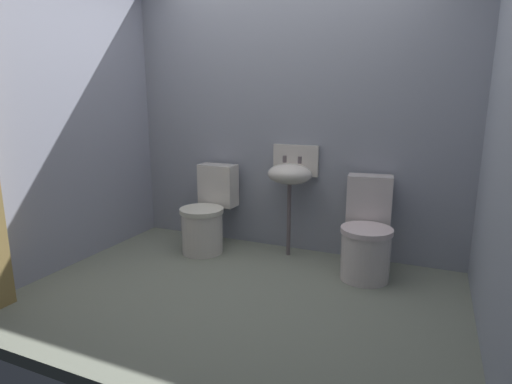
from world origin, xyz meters
The scene contains 6 objects.
ground_plane centered at (0.00, 0.00, -0.04)m, with size 3.52×2.42×0.08m, color gray.
wall_back centered at (0.00, 1.06, 1.22)m, with size 3.52×0.10×2.44m, color #9196A5.
wall_left centered at (-1.61, 0.10, 1.22)m, with size 0.10×2.22×2.44m, color #9296A9.
toilet_left centered at (-0.67, 0.66, 0.32)m, with size 0.42×0.61×0.78m.
toilet_right centered at (0.79, 0.66, 0.32)m, with size 0.45×0.63×0.78m.
sink centered at (0.08, 0.85, 0.75)m, with size 0.42×0.34×0.99m.
Camera 1 is at (1.22, -2.56, 1.40)m, focal length 28.96 mm.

